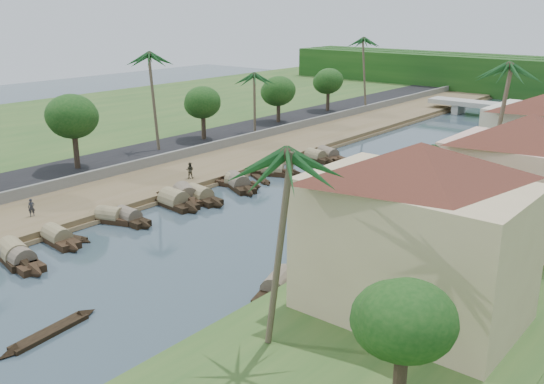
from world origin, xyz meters
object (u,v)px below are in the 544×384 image
Objects in this scene: bridge at (510,109)px; sampan_1 at (14,254)px; sampan_0 at (19,259)px; person_near at (32,208)px; building_near at (415,229)px.

bridge reaches higher than sampan_1.
sampan_0 is 1.03× the size of sampan_1.
person_near is (-14.86, -78.35, -0.13)m from bridge.
bridge reaches higher than sampan_0.
building_near is 29.14m from sampan_0.
sampan_0 is at bearing -95.40° from bridge.
building_near reaches higher than person_near.
sampan_0 is at bearing -160.47° from building_near.
sampan_1 is at bearing -94.58° from person_near.
building_near reaches higher than bridge.
sampan_1 is (-1.08, 0.21, 0.00)m from sampan_0.
bridge is at bearing 90.34° from sampan_0.
person_near is at bearing -172.68° from building_near.
bridge is at bearing 104.39° from building_near.
building_near is at bearing -47.02° from person_near.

